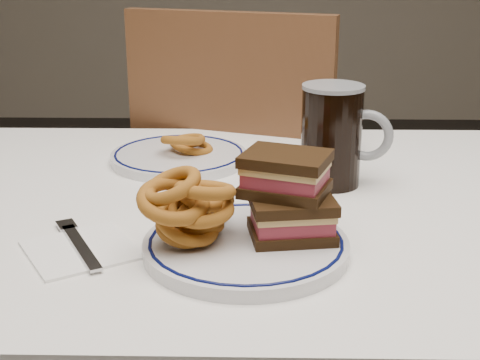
{
  "coord_description": "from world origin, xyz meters",
  "views": [
    {
      "loc": [
        0.01,
        -0.99,
        1.13
      ],
      "look_at": [
        -0.01,
        -0.16,
        0.84
      ],
      "focal_mm": 50.0,
      "sensor_mm": 36.0,
      "label": 1
    }
  ],
  "objects_px": {
    "beer_mug": "(334,135)",
    "far_plate": "(179,156)",
    "chair_far": "(247,198)",
    "reuben_sandwich": "(289,195)",
    "main_plate": "(246,245)"
  },
  "relations": [
    {
      "from": "beer_mug",
      "to": "far_plate",
      "type": "height_order",
      "value": "beer_mug"
    },
    {
      "from": "main_plate",
      "to": "beer_mug",
      "type": "bearing_deg",
      "value": 62.46
    },
    {
      "from": "reuben_sandwich",
      "to": "beer_mug",
      "type": "relative_size",
      "value": 0.79
    },
    {
      "from": "beer_mug",
      "to": "far_plate",
      "type": "distance_m",
      "value": 0.31
    },
    {
      "from": "beer_mug",
      "to": "main_plate",
      "type": "bearing_deg",
      "value": -117.54
    },
    {
      "from": "chair_far",
      "to": "reuben_sandwich",
      "type": "height_order",
      "value": "chair_far"
    },
    {
      "from": "reuben_sandwich",
      "to": "far_plate",
      "type": "xyz_separation_m",
      "value": [
        -0.18,
        0.37,
        -0.06
      ]
    },
    {
      "from": "reuben_sandwich",
      "to": "far_plate",
      "type": "height_order",
      "value": "reuben_sandwich"
    },
    {
      "from": "chair_far",
      "to": "far_plate",
      "type": "height_order",
      "value": "chair_far"
    },
    {
      "from": "reuben_sandwich",
      "to": "beer_mug",
      "type": "distance_m",
      "value": 0.27
    },
    {
      "from": "chair_far",
      "to": "far_plate",
      "type": "distance_m",
      "value": 0.43
    },
    {
      "from": "main_plate",
      "to": "reuben_sandwich",
      "type": "height_order",
      "value": "reuben_sandwich"
    },
    {
      "from": "main_plate",
      "to": "reuben_sandwich",
      "type": "distance_m",
      "value": 0.09
    },
    {
      "from": "beer_mug",
      "to": "far_plate",
      "type": "relative_size",
      "value": 0.67
    },
    {
      "from": "beer_mug",
      "to": "chair_far",
      "type": "bearing_deg",
      "value": 107.45
    }
  ]
}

